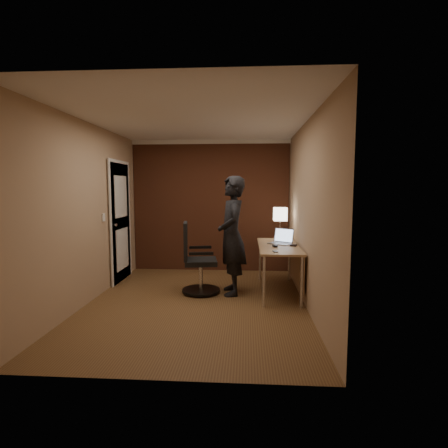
{
  "coord_description": "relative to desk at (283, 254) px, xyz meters",
  "views": [
    {
      "loc": [
        0.69,
        -4.72,
        1.6
      ],
      "look_at": [
        0.35,
        0.55,
        1.05
      ],
      "focal_mm": 28.0,
      "sensor_mm": 36.0,
      "label": 1
    }
  ],
  "objects": [
    {
      "name": "laptop",
      "position": [
        -0.01,
        0.17,
        0.19
      ],
      "size": [
        0.42,
        0.4,
        0.23
      ],
      "color": "silver",
      "rests_on": "desk"
    },
    {
      "name": "phone",
      "position": [
        -0.17,
        -0.55,
        0.13
      ],
      "size": [
        0.07,
        0.12,
        0.01
      ],
      "primitive_type": "cube",
      "rotation": [
        0.0,
        0.0,
        0.13
      ],
      "color": "black",
      "rests_on": "desk"
    },
    {
      "name": "desk_lamp",
      "position": [
        0.01,
        0.65,
        0.55
      ],
      "size": [
        0.22,
        0.22,
        0.54
      ],
      "color": "silver",
      "rests_on": "desk"
    },
    {
      "name": "desk",
      "position": [
        0.0,
        0.0,
        0.0
      ],
      "size": [
        0.6,
        1.5,
        0.73
      ],
      "color": "tan",
      "rests_on": "ground"
    },
    {
      "name": "room",
      "position": [
        -1.53,
        0.98,
        0.77
      ],
      "size": [
        4.0,
        4.0,
        4.0
      ],
      "color": "brown",
      "rests_on": "ground"
    },
    {
      "name": "person",
      "position": [
        -0.78,
        -0.11,
        0.29
      ],
      "size": [
        0.52,
        0.71,
        1.78
      ],
      "primitive_type": "imported",
      "rotation": [
        0.0,
        0.0,
        -1.42
      ],
      "color": "black",
      "rests_on": "ground"
    },
    {
      "name": "wallet",
      "position": [
        0.15,
        -0.05,
        0.14
      ],
      "size": [
        0.12,
        0.13,
        0.02
      ],
      "primitive_type": "cube",
      "rotation": [
        0.0,
        0.0,
        -0.34
      ],
      "color": "black",
      "rests_on": "desk"
    },
    {
      "name": "office_chair",
      "position": [
        -1.32,
        -0.12,
        -0.13
      ],
      "size": [
        0.58,
        0.63,
        1.06
      ],
      "color": "black",
      "rests_on": "ground"
    },
    {
      "name": "mouse",
      "position": [
        -0.14,
        -0.16,
        0.14
      ],
      "size": [
        0.08,
        0.11,
        0.03
      ],
      "primitive_type": "cube",
      "rotation": [
        0.0,
        0.0,
        0.16
      ],
      "color": "black",
      "rests_on": "desk"
    }
  ]
}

